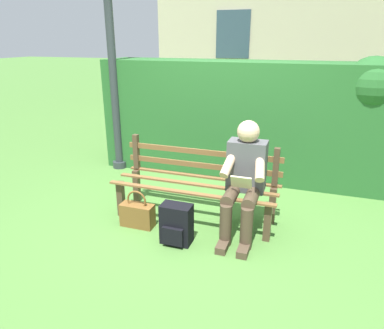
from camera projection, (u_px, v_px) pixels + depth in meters
The scene contains 7 objects.
ground at pixel (195, 218), 3.91m from camera, with size 60.00×60.00×0.00m, color #477533.
park_bench at pixel (197, 182), 3.84m from camera, with size 1.79×0.54×0.84m.
person_seated at pixel (244, 177), 3.45m from camera, with size 0.44×0.73×1.15m.
hedge_backdrop at pixel (260, 118), 4.89m from camera, with size 4.50×0.83×1.71m.
backpack at pixel (176, 224), 3.39m from camera, with size 0.30×0.25×0.40m.
handbag at pixel (137, 214), 3.72m from camera, with size 0.36×0.15×0.41m.
lamp_post at pixel (110, 28), 4.79m from camera, with size 0.25×0.25×3.66m.
Camera 1 is at (-1.11, 3.30, 1.89)m, focal length 32.77 mm.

